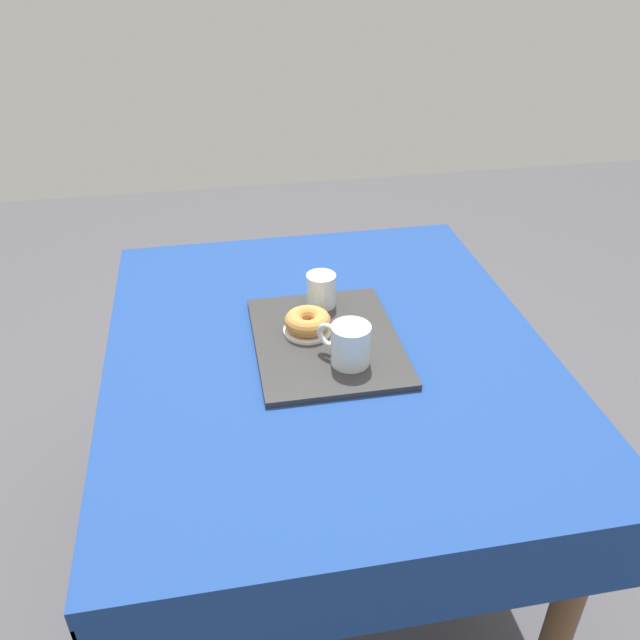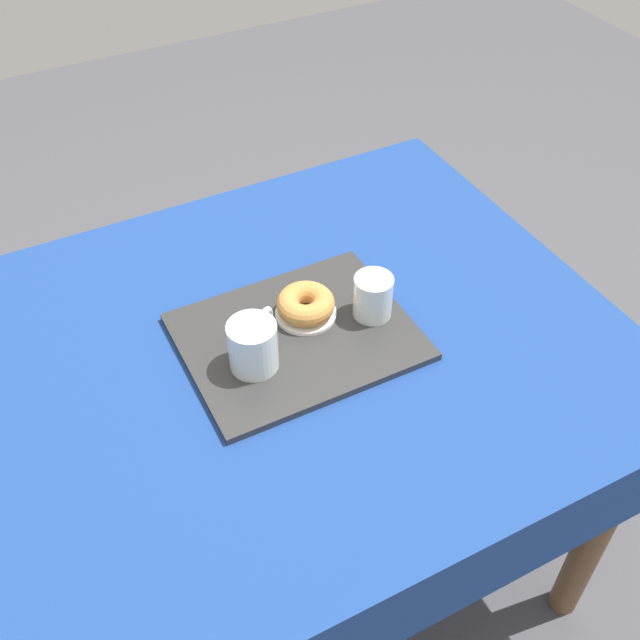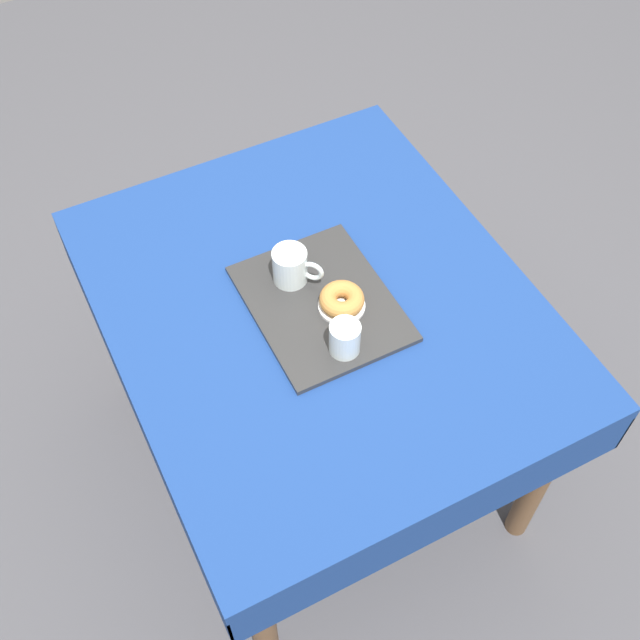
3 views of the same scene
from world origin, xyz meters
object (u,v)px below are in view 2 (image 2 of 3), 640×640
object	(u,v)px
tea_mug_left	(254,346)
dining_table	(293,376)
donut_plate_left	(306,313)
serving_tray	(297,336)
sugar_donut_left	(306,304)
water_glass_near	(373,298)

from	to	relation	value
tea_mug_left	dining_table	bearing A→B (deg)	20.19
donut_plate_left	dining_table	bearing A→B (deg)	-141.31
serving_tray	sugar_donut_left	world-z (taller)	sugar_donut_left
tea_mug_left	water_glass_near	distance (m)	0.25
dining_table	sugar_donut_left	xyz separation A→B (m)	(0.05, 0.04, 0.14)
dining_table	tea_mug_left	size ratio (longest dim) A/B	10.86
sugar_donut_left	water_glass_near	bearing A→B (deg)	-25.00
serving_tray	tea_mug_left	distance (m)	0.12
donut_plate_left	sugar_donut_left	world-z (taller)	sugar_donut_left
dining_table	tea_mug_left	xyz separation A→B (m)	(-0.09, -0.03, 0.15)
dining_table	serving_tray	distance (m)	0.10
dining_table	water_glass_near	bearing A→B (deg)	-5.30
dining_table	serving_tray	size ratio (longest dim) A/B	2.88
dining_table	serving_tray	world-z (taller)	serving_tray
dining_table	water_glass_near	distance (m)	0.22
sugar_donut_left	donut_plate_left	bearing A→B (deg)	0.00
serving_tray	tea_mug_left	size ratio (longest dim) A/B	3.77
serving_tray	donut_plate_left	distance (m)	0.05
dining_table	tea_mug_left	world-z (taller)	tea_mug_left
dining_table	tea_mug_left	distance (m)	0.18
serving_tray	sugar_donut_left	bearing A→B (deg)	44.11
donut_plate_left	sugar_donut_left	bearing A→B (deg)	0.00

